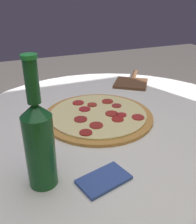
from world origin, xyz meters
name	(u,v)px	position (x,y,z in m)	size (l,w,h in m)	color
table	(115,157)	(0.00, 0.00, 0.60)	(1.08, 1.08, 0.74)	silver
pizza	(98,115)	(0.04, -0.06, 0.75)	(0.38, 0.38, 0.02)	#B77F3D
beer_bottle	(39,141)	(0.28, 0.19, 0.85)	(0.06, 0.06, 0.29)	#144C23
pizza_paddle	(132,82)	(-0.25, -0.32, 0.74)	(0.23, 0.26, 0.02)	brown
napkin	(104,180)	(0.15, 0.24, 0.74)	(0.13, 0.10, 0.01)	#334C99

